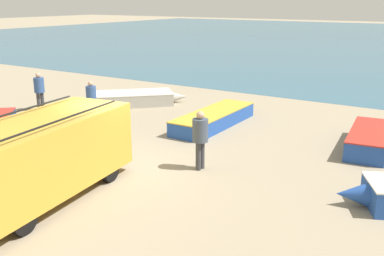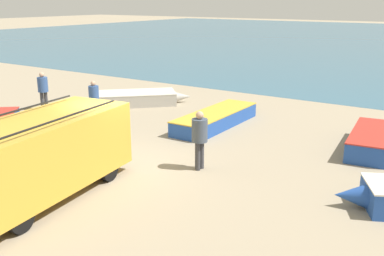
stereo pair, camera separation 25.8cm
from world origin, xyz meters
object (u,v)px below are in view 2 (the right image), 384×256
fisherman_0 (43,88)px  fishing_rowboat_0 (218,118)px  fishing_rowboat_5 (371,139)px  fisherman_1 (94,96)px  parked_van (39,155)px  fisherman_2 (200,135)px  fishing_rowboat_3 (138,98)px

fisherman_0 → fishing_rowboat_0: bearing=38.4°
fishing_rowboat_5 → fisherman_1: bearing=95.5°
fishing_rowboat_5 → fisherman_1: size_ratio=2.70×
fishing_rowboat_0 → parked_van: bearing=177.8°
fisherman_0 → fisherman_1: bearing=26.0°
fisherman_2 → fisherman_0: bearing=-8.7°
fishing_rowboat_3 → fisherman_0: size_ratio=2.35×
fishing_rowboat_0 → fisherman_2: bearing=-156.5°
parked_van → fisherman_2: 4.50m
fisherman_0 → fisherman_2: size_ratio=0.97×
fishing_rowboat_3 → fishing_rowboat_0: bearing=-56.1°
fisherman_1 → fisherman_2: fisherman_2 is taller
fishing_rowboat_0 → fisherman_0: size_ratio=3.26×
fishing_rowboat_0 → fisherman_2: (2.03, -4.54, 0.77)m
fishing_rowboat_0 → fishing_rowboat_3: size_ratio=1.39×
parked_van → fisherman_0: bearing=-137.1°
fisherman_0 → fisherman_1: (3.05, 0.16, -0.07)m
fishing_rowboat_0 → fisherman_1: size_ratio=3.49×
parked_van → fisherman_1: size_ratio=3.41×
parked_van → fishing_rowboat_5: size_ratio=1.26×
fishing_rowboat_5 → fisherman_0: size_ratio=2.52×
fishing_rowboat_0 → fishing_rowboat_3: (-5.07, 1.05, 0.00)m
fisherman_2 → fishing_rowboat_3: bearing=-33.7°
parked_van → fisherman_0: parked_van is taller
fisherman_2 → fisherman_1: bearing=-15.5°
fishing_rowboat_5 → fisherman_2: size_ratio=2.45×
parked_van → fishing_rowboat_3: 10.67m
fishing_rowboat_0 → fisherman_0: fisherman_0 is taller
parked_van → fishing_rowboat_3: (-4.82, 9.48, -0.84)m
parked_van → fisherman_2: bearing=141.7°
parked_van → fishing_rowboat_0: size_ratio=0.98×
fishing_rowboat_0 → fisherman_1: bearing=112.1°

